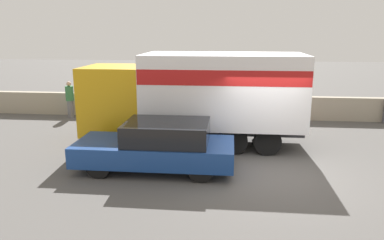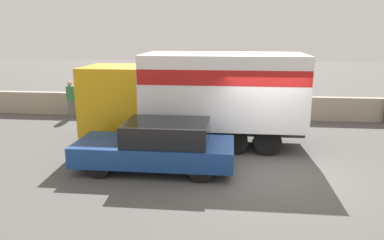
% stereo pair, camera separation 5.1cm
% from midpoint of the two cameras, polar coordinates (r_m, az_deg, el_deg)
% --- Properties ---
extents(ground_plane, '(80.00, 80.00, 0.00)m').
position_cam_midpoint_polar(ground_plane, '(10.54, 11.75, -8.03)').
color(ground_plane, '#514F4C').
extents(stone_wall_backdrop, '(60.00, 0.35, 1.02)m').
position_cam_midpoint_polar(stone_wall_backdrop, '(16.83, 9.76, 1.93)').
color(stone_wall_backdrop, '#A39984').
rests_on(stone_wall_backdrop, ground_plane).
extents(box_truck, '(7.30, 2.60, 3.09)m').
position_cam_midpoint_polar(box_truck, '(12.54, 1.45, 4.33)').
color(box_truck, gold).
rests_on(box_truck, ground_plane).
extents(car_hatchback, '(4.39, 1.82, 1.38)m').
position_cam_midpoint_polar(car_hatchback, '(10.47, -4.99, -3.91)').
color(car_hatchback, navy).
rests_on(car_hatchback, ground_plane).
extents(pedestrian, '(0.35, 0.35, 1.63)m').
position_cam_midpoint_polar(pedestrian, '(17.65, -17.93, 3.10)').
color(pedestrian, slate).
rests_on(pedestrian, ground_plane).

